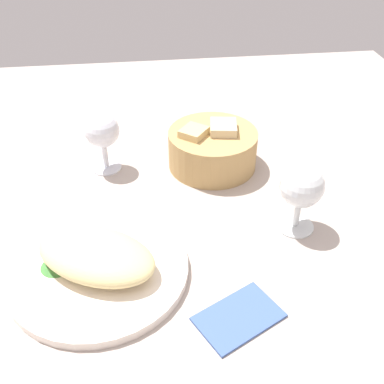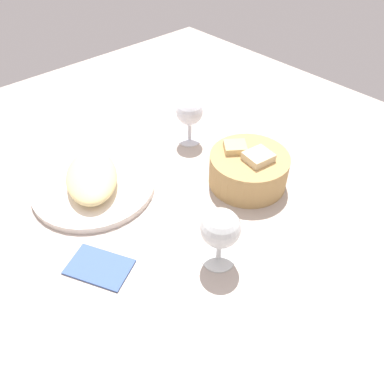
{
  "view_description": "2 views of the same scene",
  "coord_description": "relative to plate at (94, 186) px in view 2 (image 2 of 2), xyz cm",
  "views": [
    {
      "loc": [
        -2.23,
        -59.79,
        49.58
      ],
      "look_at": [
        5.28,
        0.14,
        4.05
      ],
      "focal_mm": 42.81,
      "sensor_mm": 36.0,
      "label": 1
    },
    {
      "loc": [
        49.14,
        -37.69,
        54.87
      ],
      "look_at": [
        7.93,
        0.07,
        3.53
      ],
      "focal_mm": 35.29,
      "sensor_mm": 36.0,
      "label": 2
    }
  ],
  "objects": [
    {
      "name": "ground_plane",
      "position": [
        9.94,
        12.27,
        -1.7
      ],
      "size": [
        140.0,
        140.0,
        2.0
      ],
      "primitive_type": "cube",
      "color": "#B0A298"
    },
    {
      "name": "plate",
      "position": [
        0.0,
        0.0,
        0.0
      ],
      "size": [
        26.08,
        26.08,
        1.4
      ],
      "primitive_type": "cylinder",
      "color": "white",
      "rests_on": "ground_plane"
    },
    {
      "name": "omelette",
      "position": [
        -0.0,
        -0.0,
        2.89
      ],
      "size": [
        20.85,
        18.1,
        4.38
      ],
      "primitive_type": "ellipsoid",
      "rotation": [
        0.0,
        0.0,
        -0.52
      ],
      "color": "#E9D18B",
      "rests_on": "plate"
    },
    {
      "name": "lettuce_garnish",
      "position": [
        -5.92,
        0.62,
        1.29
      ],
      "size": [
        4.53,
        4.53,
        1.17
      ],
      "primitive_type": "cone",
      "color": "#41833A",
      "rests_on": "plate"
    },
    {
      "name": "bread_basket",
      "position": [
        20.84,
        26.02,
        3.17
      ],
      "size": [
        16.84,
        16.84,
        8.84
      ],
      "color": "tan",
      "rests_on": "ground_plane"
    },
    {
      "name": "wine_glass_near",
      "position": [
        31.42,
        6.34,
        7.03
      ],
      "size": [
        6.93,
        6.93,
        11.76
      ],
      "color": "silver",
      "rests_on": "ground_plane"
    },
    {
      "name": "wine_glass_far",
      "position": [
        0.48,
        27.47,
        6.99
      ],
      "size": [
        6.44,
        6.44,
        11.53
      ],
      "color": "silver",
      "rests_on": "ground_plane"
    },
    {
      "name": "folded_napkin",
      "position": [
        18.55,
        -10.47,
        -0.3
      ],
      "size": [
        12.99,
        11.28,
        0.8
      ],
      "primitive_type": "cube",
      "rotation": [
        0.0,
        0.0,
        0.48
      ],
      "color": "#405D9C",
      "rests_on": "ground_plane"
    }
  ]
}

